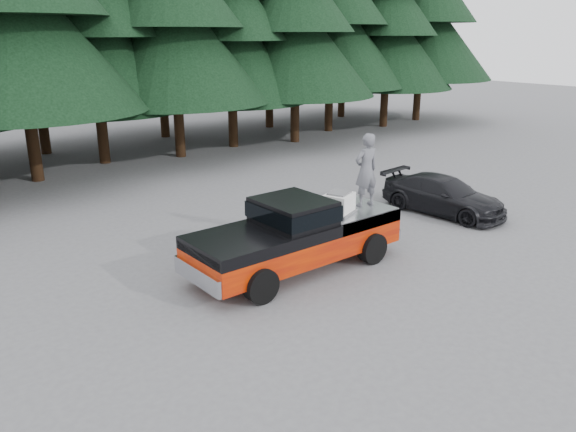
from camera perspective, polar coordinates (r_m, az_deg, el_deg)
ground at (r=13.55m, az=-2.42°, el=-7.71°), size 120.00×120.00×0.00m
pickup_truck at (r=14.55m, az=0.82°, el=-2.98°), size 6.00×2.04×1.33m
truck_cab at (r=14.17m, az=0.53°, el=0.55°), size 1.66×1.90×0.59m
air_compressor at (r=14.90m, az=5.21°, el=1.23°), size 0.94×0.86×0.52m
man_on_bed at (r=15.49m, az=7.94°, el=4.65°), size 0.79×0.58×2.02m
parked_car at (r=19.84m, az=15.51°, el=2.05°), size 2.14×4.48×1.26m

